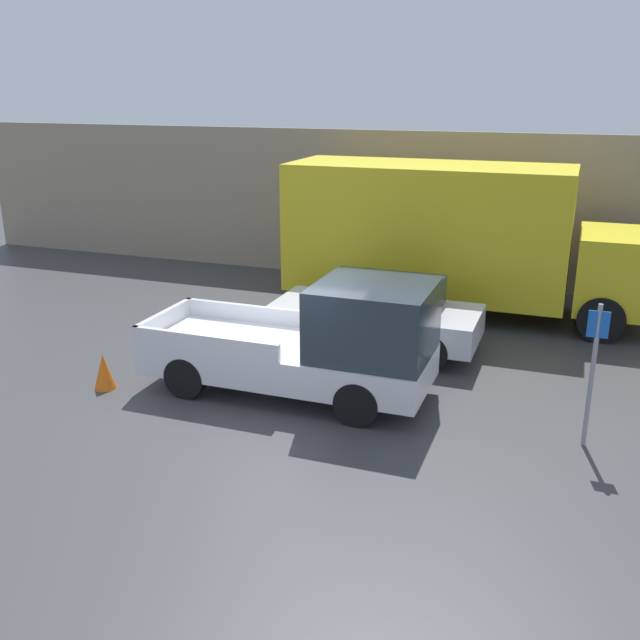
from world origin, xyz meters
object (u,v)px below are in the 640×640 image
(pickup_truck, at_px, (318,344))
(delivery_truck, at_px, (452,235))
(parking_sign, at_px, (593,367))
(newspaper_box, at_px, (392,263))
(car, at_px, (377,313))
(traffic_cone, at_px, (104,371))

(pickup_truck, height_order, delivery_truck, delivery_truck)
(pickup_truck, distance_m, parking_sign, 4.44)
(parking_sign, height_order, newspaper_box, parking_sign)
(parking_sign, relative_size, newspaper_box, 2.04)
(car, xyz_separation_m, parking_sign, (4.11, -2.95, 0.49))
(delivery_truck, relative_size, traffic_cone, 13.18)
(car, xyz_separation_m, newspaper_box, (-1.07, 5.30, -0.23))
(delivery_truck, relative_size, parking_sign, 3.84)
(traffic_cone, bearing_deg, newspaper_box, 71.70)
(pickup_truck, relative_size, newspaper_box, 4.60)
(delivery_truck, xyz_separation_m, traffic_cone, (-4.94, -6.86, -1.53))
(car, height_order, delivery_truck, delivery_truck)
(parking_sign, height_order, traffic_cone, parking_sign)
(delivery_truck, distance_m, traffic_cone, 8.59)
(parking_sign, relative_size, traffic_cone, 3.43)
(pickup_truck, distance_m, car, 2.67)
(pickup_truck, xyz_separation_m, delivery_truck, (1.22, 5.84, 0.89))
(parking_sign, distance_m, traffic_cone, 8.23)
(parking_sign, bearing_deg, delivery_truck, 117.51)
(delivery_truck, height_order, parking_sign, delivery_truck)
(delivery_truck, xyz_separation_m, newspaper_box, (-1.98, 2.10, -1.31))
(car, relative_size, parking_sign, 1.88)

